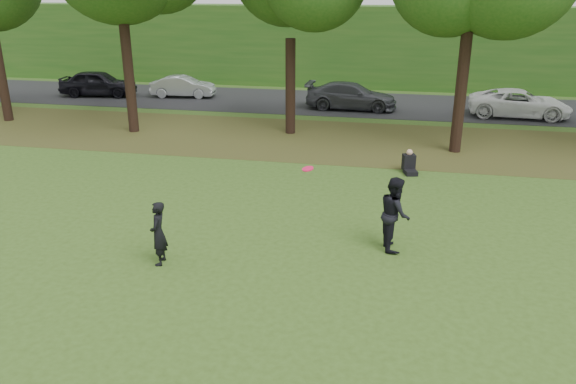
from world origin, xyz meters
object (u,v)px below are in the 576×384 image
object	(u,v)px
player_right	(395,213)
seated_person	(409,164)
frisbee	(308,169)
player_left	(158,233)

from	to	relation	value
player_right	seated_person	xyz separation A→B (m)	(0.40, 6.25, -0.63)
frisbee	player_right	bearing A→B (deg)	22.78
player_right	seated_person	distance (m)	6.30
player_left	frisbee	size ratio (longest dim) A/B	4.10
player_left	seated_person	size ratio (longest dim) A/B	1.89
player_left	player_right	world-z (taller)	player_right
player_left	player_right	size ratio (longest dim) A/B	0.83
player_left	player_right	distance (m)	5.76
player_left	player_right	bearing A→B (deg)	100.91
player_left	seated_person	xyz separation A→B (m)	(5.82, 8.20, -0.47)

